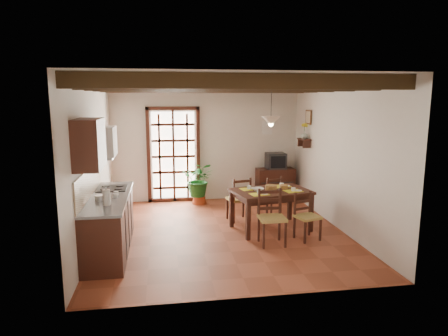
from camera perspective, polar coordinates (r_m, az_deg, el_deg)
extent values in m
plane|color=brown|center=(7.57, -0.28, -9.15)|extent=(5.00, 5.00, 0.00)
cube|color=silver|center=(9.69, -2.52, 3.59)|extent=(4.50, 0.02, 2.80)
cube|color=silver|center=(4.82, 4.18, -3.06)|extent=(4.50, 0.02, 2.80)
cube|color=silver|center=(7.25, -18.17, 0.90)|extent=(0.02, 5.00, 2.80)
cube|color=silver|center=(7.88, 16.11, 1.71)|extent=(0.02, 5.00, 2.80)
cube|color=white|center=(7.15, -0.30, 12.54)|extent=(4.50, 5.00, 0.02)
cube|color=black|center=(5.08, 3.33, 12.29)|extent=(4.50, 0.14, 0.20)
cube|color=black|center=(5.91, 1.57, 11.99)|extent=(4.50, 0.14, 0.20)
cube|color=black|center=(6.73, 0.25, 11.75)|extent=(4.50, 0.14, 0.20)
cube|color=black|center=(7.56, -0.79, 11.57)|extent=(4.50, 0.14, 0.20)
cube|color=black|center=(8.40, -1.62, 11.42)|extent=(4.50, 0.14, 0.20)
cube|color=black|center=(9.23, -2.29, 11.29)|extent=(4.50, 0.14, 0.20)
cube|color=white|center=(9.66, -7.22, 1.70)|extent=(1.01, 0.02, 2.11)
cube|color=#351810|center=(9.51, -7.36, 8.47)|extent=(1.26, 0.10, 0.08)
cube|color=#351810|center=(9.61, -10.73, 1.57)|extent=(0.08, 0.10, 2.28)
cube|color=#351810|center=(9.65, -3.70, 1.75)|extent=(0.08, 0.10, 2.28)
cube|color=#351810|center=(9.59, -7.20, 1.64)|extent=(1.01, 0.03, 2.02)
cube|color=#351810|center=(6.84, -16.02, -7.79)|extent=(0.60, 2.20, 0.88)
cube|color=slate|center=(6.72, -16.21, -4.05)|extent=(0.64, 2.25, 0.04)
cube|color=tan|center=(6.71, -18.72, -2.18)|extent=(0.02, 2.20, 0.50)
cube|color=#351810|center=(5.89, -18.71, 3.28)|extent=(0.35, 0.80, 0.70)
cube|color=white|center=(7.12, -16.80, 3.66)|extent=(0.38, 0.60, 0.50)
cube|color=silver|center=(7.16, -16.69, 1.51)|extent=(0.32, 0.55, 0.04)
cube|color=black|center=(7.24, -15.68, -2.81)|extent=(0.50, 0.55, 0.02)
cylinder|color=white|center=(6.15, -16.44, -4.10)|extent=(0.11, 0.11, 0.24)
cylinder|color=silver|center=(6.48, -17.38, -4.17)|extent=(0.14, 0.14, 0.10)
cube|color=#351911|center=(7.59, 6.72, -3.35)|extent=(1.57, 1.18, 0.05)
cube|color=#351911|center=(7.61, 6.71, -3.90)|extent=(1.41, 1.06, 0.10)
cube|color=#351911|center=(8.32, 9.37, -4.93)|extent=(0.08, 0.08, 0.71)
cube|color=#351911|center=(7.77, 1.07, -5.88)|extent=(0.08, 0.08, 0.71)
cube|color=#351911|center=(7.68, 12.32, -6.31)|extent=(0.08, 0.08, 0.71)
cube|color=#351911|center=(7.08, 3.46, -7.50)|extent=(0.08, 0.08, 0.71)
cube|color=tan|center=(6.88, 6.88, -7.13)|extent=(0.44, 0.42, 0.05)
cube|color=#351810|center=(6.97, 6.53, -4.83)|extent=(0.44, 0.04, 0.48)
cube|color=#351810|center=(6.95, 6.84, -8.97)|extent=(0.42, 0.40, 0.47)
cube|color=tan|center=(7.23, 11.86, -6.84)|extent=(0.48, 0.47, 0.05)
cube|color=#351810|center=(7.30, 11.17, -4.94)|extent=(0.38, 0.15, 0.42)
cube|color=#351810|center=(7.30, 11.80, -8.40)|extent=(0.45, 0.44, 0.41)
cube|color=tan|center=(8.16, 2.09, -4.43)|extent=(0.50, 0.48, 0.05)
cube|color=#351810|center=(7.95, 2.59, -3.11)|extent=(0.42, 0.13, 0.46)
cube|color=#351810|center=(8.22, 2.08, -5.95)|extent=(0.47, 0.46, 0.45)
cube|color=tan|center=(8.45, 6.50, -4.09)|extent=(0.51, 0.50, 0.05)
cube|color=#351810|center=(8.27, 7.19, -2.84)|extent=(0.39, 0.17, 0.44)
cube|color=#351810|center=(8.51, 6.47, -5.50)|extent=(0.49, 0.47, 0.43)
cube|color=yellow|center=(7.29, 4.52, -3.61)|extent=(0.32, 0.24, 0.01)
cube|color=yellow|center=(7.48, 9.78, -3.37)|extent=(0.32, 0.24, 0.01)
cube|color=yellow|center=(7.71, 3.75, -2.84)|extent=(0.32, 0.24, 0.01)
cube|color=yellow|center=(7.89, 8.76, -2.63)|extent=(0.32, 0.24, 0.01)
cylinder|color=olive|center=(7.57, 6.73, -2.76)|extent=(0.22, 0.22, 0.09)
imported|color=white|center=(7.51, 4.84, -3.05)|extent=(0.24, 0.24, 0.05)
cube|color=#351810|center=(9.91, 7.32, -2.27)|extent=(0.92, 0.43, 0.78)
cube|color=black|center=(9.80, 7.39, 1.03)|extent=(0.45, 0.41, 0.39)
cube|color=black|center=(9.61, 7.73, 0.84)|extent=(0.36, 0.02, 0.29)
cube|color=white|center=(9.91, 6.17, 5.72)|extent=(0.25, 0.03, 0.32)
cone|color=maroon|center=(9.51, -3.55, -4.45)|extent=(0.35, 0.35, 0.21)
imported|color=#144C19|center=(9.41, -3.58, -1.74)|extent=(2.20, 1.99, 2.12)
cube|color=#351810|center=(9.29, 11.39, 4.05)|extent=(0.20, 0.42, 0.03)
cube|color=#351810|center=(9.14, 11.73, 3.38)|extent=(0.18, 0.03, 0.18)
cube|color=#351810|center=(9.46, 11.01, 3.62)|extent=(0.18, 0.03, 0.18)
imported|color=#B2BFB2|center=(9.28, 11.41, 4.67)|extent=(0.15, 0.15, 0.15)
sphere|color=yellow|center=(9.26, 11.45, 5.96)|extent=(0.14, 0.14, 0.14)
cylinder|color=#144C19|center=(9.27, 11.42, 5.03)|extent=(0.01, 0.01, 0.28)
cube|color=brown|center=(9.28, 11.99, 7.12)|extent=(0.03, 0.32, 0.32)
cube|color=#C3B292|center=(9.28, 11.90, 7.12)|extent=(0.01, 0.26, 0.26)
cylinder|color=black|center=(7.48, 6.78, 9.68)|extent=(0.01, 0.01, 0.70)
cone|color=beige|center=(7.49, 6.72, 6.85)|extent=(0.36, 0.36, 0.14)
sphere|color=#FFD88C|center=(7.50, 6.71, 6.24)|extent=(0.09, 0.09, 0.09)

